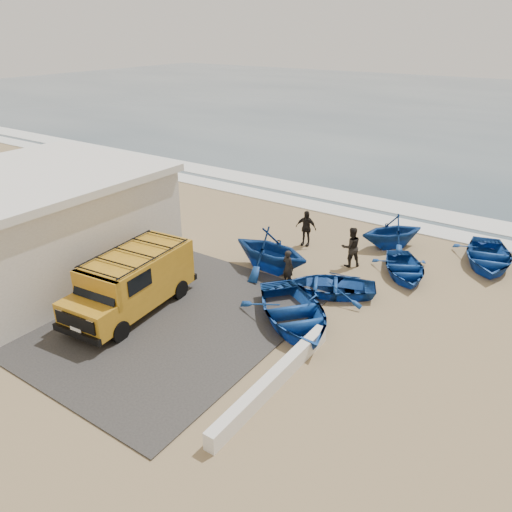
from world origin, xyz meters
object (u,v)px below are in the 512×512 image
Objects in this scene: boat_far_left at (392,231)px; fisherman_back at (306,228)px; fisherman_middle at (351,247)px; van at (132,280)px; boat_far_right at (488,256)px; parapet at (274,380)px; fisherman_front at (288,267)px; boat_mid_right at (404,268)px; boat_near_left at (293,312)px; boat_mid_left at (270,249)px; boat_near_right at (330,285)px; building at (37,223)px.

boat_far_left is 1.79× the size of fisherman_back.
fisherman_middle reaches higher than boat_far_left.
fisherman_back is (2.29, 8.88, -0.34)m from van.
boat_far_right is 6.13m from fisherman_middle.
parapet is 3.42× the size of fisherman_back.
parapet is 1.10× the size of van.
fisherman_front is 0.83× the size of fisherman_middle.
fisherman_middle is (-2.31, -0.40, 0.56)m from boat_mid_right.
boat_near_left is at bearing 48.11° from fisherman_middle.
boat_mid_left reaches higher than boat_far_left.
boat_far_right is 2.69× the size of fisherman_front.
van reaches higher than boat_near_right.
boat_mid_left reaches higher than boat_near_left.
boat_mid_left is at bearing 178.35° from boat_mid_right.
boat_near_left is at bearing -26.72° from boat_near_right.
van is 7.60m from boat_near_right.
fisherman_front is at bearing -79.48° from fisherman_back.
boat_near_right is (5.47, 5.21, -0.85)m from van.
boat_near_left is at bearing -132.08° from boat_far_right.
building is 10.72m from fisherman_front.
boat_far_right is at bearing 74.75° from parapet.
boat_mid_left is (8.17, 5.49, -1.20)m from building.
parapet is 6.55m from fisherman_front.
boat_far_left is (11.61, 10.81, -1.34)m from building.
fisherman_back reaches higher than boat_far_right.
fisherman_front is at bearing 26.81° from building.
boat_near_left is (11.21, 2.31, -1.70)m from building.
van is 11.19m from boat_mid_right.
building is 15.63m from boat_mid_right.
boat_far_left is at bearing -149.62° from fisherman_middle.
building is at bearing -159.27° from boat_far_right.
building reaches higher than van.
boat_near_left is at bearing -54.54° from boat_far_left.
boat_near_left is (5.40, 2.48, -0.75)m from van.
boat_mid_left is 0.90× the size of boat_far_right.
van is 6.18m from fisherman_front.
building is 11.97m from fisherman_back.
building is 2.09× the size of boat_near_left.
boat_near_left reaches higher than parapet.
boat_mid_right is at bearing -14.37° from fisherman_back.
van is 15.28m from boat_far_right.
van reaches higher than boat_far_right.
boat_near_right is 3.69m from boat_mid_right.
fisherman_middle is at bearing 44.41° from boat_near_left.
fisherman_front is at bearing -114.22° from boat_mid_left.
fisherman_back is at bearing -110.98° from boat_far_left.
boat_near_right is 2.33× the size of fisherman_front.
boat_near_right is at bearing 101.37° from parapet.
boat_far_left is 2.08× the size of fisherman_front.
boat_near_left is at bearing 138.44° from fisherman_front.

